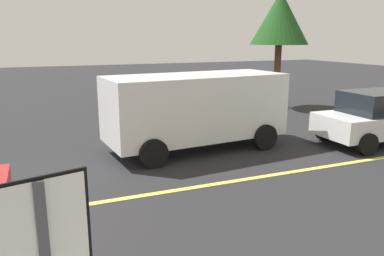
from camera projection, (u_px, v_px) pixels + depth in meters
name	position (u px, v px, depth m)	size (l,w,h in m)	color
lane_marking_centre	(119.00, 199.00, 7.86)	(28.00, 0.16, 0.01)	#E0D14C
white_van	(196.00, 107.00, 11.19)	(5.36, 2.64, 2.20)	white
car_white_crossing	(379.00, 117.00, 11.91)	(4.05, 2.01, 1.64)	white
tree_left_verge	(280.00, 19.00, 17.34)	(2.65, 2.65, 5.28)	#513823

